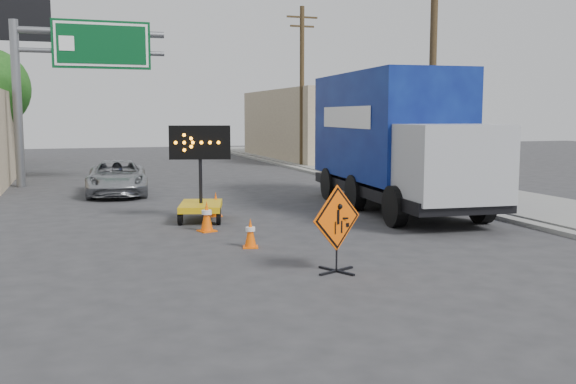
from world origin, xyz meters
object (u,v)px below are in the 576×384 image
construction_sign (337,226)px  arrow_board (201,200)px  pickup_truck (117,178)px  box_truck (394,148)px

construction_sign → arrow_board: size_ratio=0.62×
construction_sign → pickup_truck: 13.99m
pickup_truck → box_truck: 10.50m
arrow_board → construction_sign: bearing=-64.1°
construction_sign → arrow_board: arrow_board is taller
construction_sign → pickup_truck: size_ratio=0.36×
arrow_board → pickup_truck: size_ratio=0.58×
box_truck → pickup_truck: bearing=145.4°
pickup_truck → box_truck: size_ratio=0.50×
pickup_truck → box_truck: (8.08, -6.57, 1.31)m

